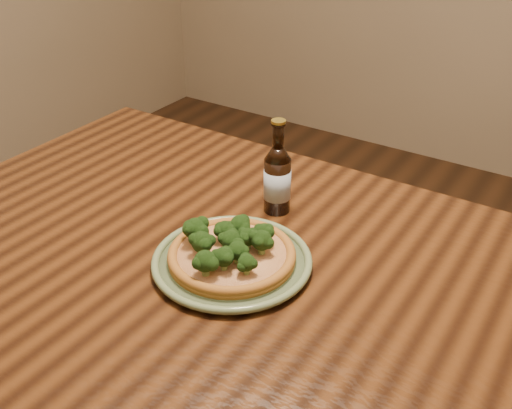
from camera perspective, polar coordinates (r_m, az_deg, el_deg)
The scene contains 4 objects.
table at distance 1.09m, azimuth 2.87°, elevation -11.52°, with size 1.60×0.90×0.75m.
plate at distance 1.06m, azimuth -2.30°, elevation -5.40°, with size 0.28×0.28×0.02m.
pizza at distance 1.05m, azimuth -2.39°, elevation -4.53°, with size 0.23×0.23×0.07m.
beer_bottle at distance 1.19m, azimuth 2.05°, elevation 2.49°, with size 0.05×0.05×0.20m.
Camera 1 is at (0.39, -0.60, 1.39)m, focal length 42.00 mm.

